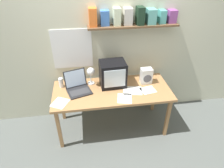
# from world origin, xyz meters

# --- Properties ---
(ground_plane) EXTENTS (12.00, 12.00, 0.00)m
(ground_plane) POSITION_xyz_m (0.00, 0.00, 0.00)
(ground_plane) COLOR #585D59
(back_wall) EXTENTS (5.60, 0.24, 2.60)m
(back_wall) POSITION_xyz_m (0.01, 0.44, 1.31)
(back_wall) COLOR beige
(back_wall) RESTS_ON ground_plane
(corner_desk) EXTENTS (1.66, 0.72, 0.71)m
(corner_desk) POSITION_xyz_m (0.00, 0.00, 0.65)
(corner_desk) COLOR #AC7949
(corner_desk) RESTS_ON ground_plane
(crt_monitor) EXTENTS (0.38, 0.32, 0.37)m
(crt_monitor) POSITION_xyz_m (0.03, 0.13, 0.89)
(crt_monitor) COLOR black
(crt_monitor) RESTS_ON corner_desk
(laptop) EXTENTS (0.39, 0.40, 0.27)m
(laptop) POSITION_xyz_m (-0.48, 0.08, 0.78)
(laptop) COLOR #232326
(laptop) RESTS_ON corner_desk
(desk_lamp) EXTENTS (0.11, 0.17, 0.30)m
(desk_lamp) POSITION_xyz_m (-0.28, 0.15, 0.93)
(desk_lamp) COLOR white
(desk_lamp) RESTS_ON corner_desk
(juice_glass) EXTENTS (0.06, 0.06, 0.14)m
(juice_glass) POSITION_xyz_m (-0.71, 0.19, 0.77)
(juice_glass) COLOR white
(juice_glass) RESTS_ON corner_desk
(space_heater) EXTENTS (0.17, 0.13, 0.24)m
(space_heater) POSITION_xyz_m (0.53, 0.11, 0.83)
(space_heater) COLOR silver
(space_heater) RESTS_ON corner_desk
(open_notebook) EXTENTS (0.23, 0.25, 0.00)m
(open_notebook) POSITION_xyz_m (0.14, -0.22, 0.71)
(open_notebook) COLOR silver
(open_notebook) RESTS_ON corner_desk
(loose_paper_near_laptop) EXTENTS (0.29, 0.25, 0.00)m
(loose_paper_near_laptop) POSITION_xyz_m (0.28, -0.06, 0.71)
(loose_paper_near_laptop) COLOR white
(loose_paper_near_laptop) RESTS_ON corner_desk
(printed_handout) EXTENTS (0.23, 0.21, 0.00)m
(printed_handout) POSITION_xyz_m (0.51, -0.08, 0.71)
(printed_handout) COLOR white
(printed_handout) RESTS_ON corner_desk
(loose_paper_near_monitor) EXTENTS (0.27, 0.28, 0.00)m
(loose_paper_near_monitor) POSITION_xyz_m (-0.71, -0.20, 0.71)
(loose_paper_near_monitor) COLOR silver
(loose_paper_near_monitor) RESTS_ON corner_desk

